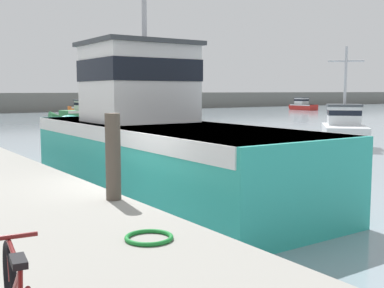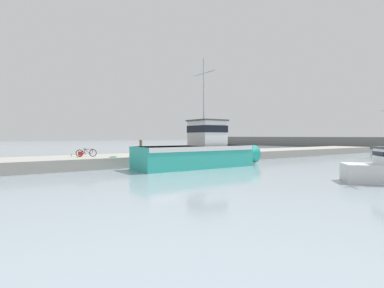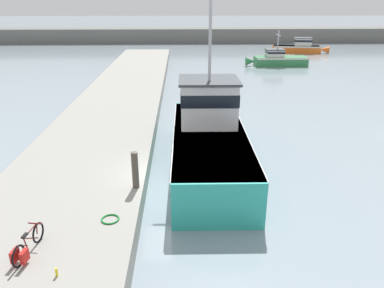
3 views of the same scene
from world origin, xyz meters
TOP-DOWN VIEW (x-y plane):
  - ground_plane at (0.00, 0.00)m, footprint 320.00×320.00m
  - dock_pier at (-4.03, 0.00)m, footprint 6.10×80.00m
  - far_shoreline at (30.00, 56.93)m, footprint 180.00×5.00m
  - fishing_boat_main at (1.89, 3.09)m, footprint 3.55×12.41m
  - boat_white_moored at (12.36, 31.45)m, footprint 7.36×2.18m
  - boat_orange_near at (18.25, 42.32)m, footprint 8.27×2.83m
  - bicycle_touring at (-3.91, -5.17)m, footprint 0.58×1.72m
  - mooring_post at (-1.25, -1.06)m, footprint 0.26×0.26m
  - hose_coil at (-1.87, -3.34)m, footprint 0.61×0.61m
  - water_bottle_by_bike at (-2.82, -6.00)m, footprint 0.07×0.07m

SIDE VIEW (x-z plane):
  - ground_plane at x=0.00m, z-range 0.00..0.00m
  - dock_pier at x=-4.03m, z-range 0.00..0.91m
  - boat_white_moored at x=12.36m, z-range -1.28..2.85m
  - boat_orange_near at x=18.25m, z-range -0.27..1.97m
  - hose_coil at x=-1.87m, z-range 0.91..0.97m
  - water_bottle_by_bike at x=-2.82m, z-range 0.91..1.15m
  - bicycle_touring at x=-3.91m, z-range 0.88..1.58m
  - far_shoreline at x=30.00m, z-range 0.00..2.50m
  - fishing_boat_main at x=1.89m, z-range -3.32..6.18m
  - mooring_post at x=-1.25m, z-range 0.91..2.38m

